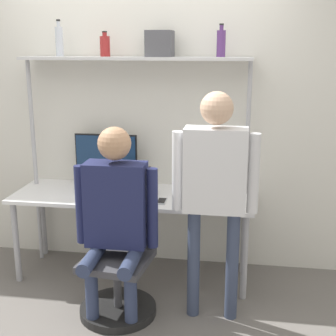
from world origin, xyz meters
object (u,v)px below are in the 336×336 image
at_px(bottle_red, 105,46).
at_px(bottle_purple, 221,43).
at_px(person_seated, 115,209).
at_px(monitor, 106,158).
at_px(laptop, 131,189).
at_px(cell_phone, 162,201).
at_px(storage_box, 160,44).
at_px(person_standing, 215,179).
at_px(bottle_clear, 59,41).
at_px(office_chair, 119,277).

bearing_deg(bottle_red, bottle_purple, -0.00).
relative_size(person_seated, bottle_red, 6.98).
height_order(monitor, laptop, monitor).
height_order(cell_phone, storage_box, storage_box).
bearing_deg(bottle_purple, storage_box, 180.00).
relative_size(bottle_red, bottle_purple, 0.79).
xyz_separation_m(laptop, cell_phone, (0.26, -0.07, -0.06)).
height_order(person_standing, bottle_purple, bottle_purple).
bearing_deg(cell_phone, bottle_clear, 160.05).
xyz_separation_m(monitor, bottle_clear, (-0.35, -0.03, 0.98)).
relative_size(laptop, bottle_purple, 1.19).
bearing_deg(person_seated, bottle_clear, 129.13).
xyz_separation_m(person_standing, bottle_purple, (-0.02, 0.72, 0.89)).
distance_m(person_seated, bottle_clear, 1.53).
distance_m(laptop, office_chair, 0.72).
distance_m(cell_phone, bottle_purple, 1.32).
bearing_deg(laptop, bottle_red, 134.45).
bearing_deg(bottle_red, office_chair, -70.26).
xyz_separation_m(cell_phone, bottle_red, (-0.51, 0.33, 1.18)).
relative_size(office_chair, storage_box, 4.09).
bearing_deg(cell_phone, monitor, 146.76).
bearing_deg(person_standing, bottle_purple, 91.29).
bearing_deg(bottle_red, laptop, -45.55).
bearing_deg(office_chair, cell_phone, 60.52).
distance_m(bottle_clear, bottle_purple, 1.32).
xyz_separation_m(cell_phone, bottle_clear, (-0.90, 0.33, 1.22)).
height_order(office_chair, bottle_purple, bottle_purple).
relative_size(bottle_red, bottle_clear, 0.68).
distance_m(monitor, bottle_purple, 1.36).
relative_size(monitor, bottle_clear, 1.88).
relative_size(cell_phone, office_chair, 0.17).
distance_m(monitor, person_standing, 1.24).
bearing_deg(bottle_clear, monitor, 5.26).
bearing_deg(person_standing, bottle_red, 142.87).
bearing_deg(bottle_clear, cell_phone, -19.95).
bearing_deg(person_seated, bottle_red, 108.43).
bearing_deg(person_seated, person_standing, 6.82).
bearing_deg(storage_box, office_chair, -103.23).
bearing_deg(laptop, person_seated, -88.50).
height_order(person_standing, storage_box, storage_box).
xyz_separation_m(office_chair, person_seated, (-0.00, -0.04, 0.54)).
xyz_separation_m(laptop, storage_box, (0.20, 0.26, 1.14)).
height_order(cell_phone, person_seated, person_seated).
distance_m(monitor, office_chair, 1.10).
bearing_deg(person_seated, office_chair, 83.37).
relative_size(laptop, person_seated, 0.21).
xyz_separation_m(person_seated, bottle_purple, (0.67, 0.80, 1.12)).
bearing_deg(person_seated, monitor, 109.76).
height_order(person_seated, bottle_clear, bottle_clear).
distance_m(cell_phone, person_standing, 0.66).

